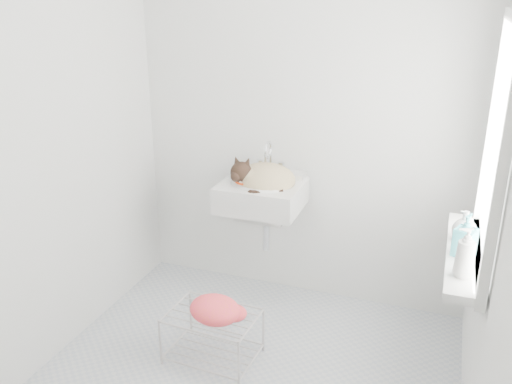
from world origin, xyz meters
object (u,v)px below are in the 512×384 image
(cat, at_px, (263,178))
(bottle_a, at_px, (462,276))
(sink, at_px, (262,183))
(bottle_b, at_px, (463,255))
(bottle_c, at_px, (463,240))
(wire_rack, at_px, (213,335))

(cat, bearing_deg, bottle_a, -48.56)
(sink, relative_size, bottle_b, 2.57)
(sink, xyz_separation_m, bottle_b, (1.18, -0.61, 0.00))
(sink, distance_m, bottle_b, 1.33)
(sink, xyz_separation_m, cat, (0.01, -0.02, 0.04))
(sink, bearing_deg, bottle_a, -34.41)
(sink, height_order, bottle_b, sink)
(bottle_b, xyz_separation_m, bottle_c, (0.00, 0.17, 0.00))
(cat, relative_size, bottle_a, 2.35)
(bottle_a, bearing_deg, sink, 145.59)
(bottle_c, bearing_deg, bottle_a, -90.00)
(cat, distance_m, bottle_c, 1.24)
(wire_rack, height_order, bottle_a, bottle_a)
(wire_rack, bearing_deg, cat, 83.58)
(bottle_b, height_order, bottle_c, bottle_b)
(bottle_b, relative_size, bottle_c, 1.30)
(bottle_a, height_order, bottle_c, bottle_a)
(bottle_a, height_order, bottle_b, bottle_b)
(wire_rack, height_order, bottle_c, bottle_c)
(cat, xyz_separation_m, bottle_b, (1.17, -0.59, -0.04))
(cat, bearing_deg, bottle_b, -41.32)
(wire_rack, relative_size, bottle_a, 2.58)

